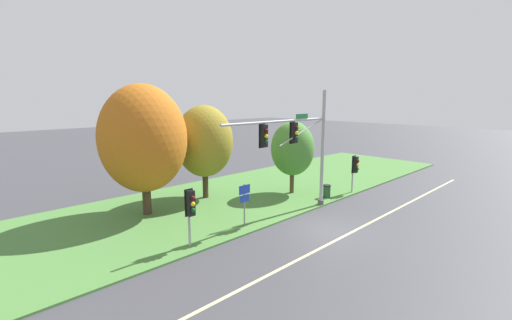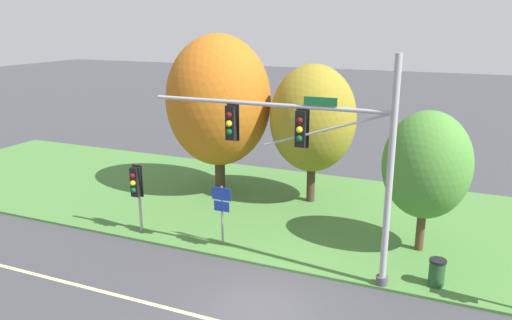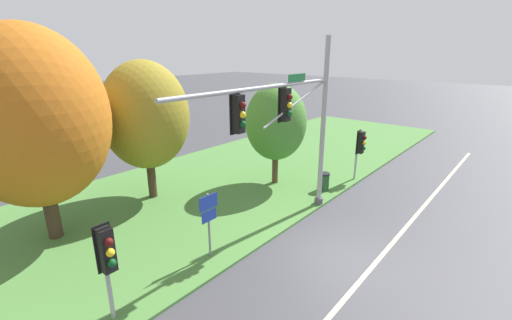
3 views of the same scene
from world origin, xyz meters
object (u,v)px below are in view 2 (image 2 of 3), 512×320
at_px(tree_behind_signpost, 427,165).
at_px(route_sign_post, 222,206).
at_px(trash_bin, 437,272).
at_px(pedestrian_signal_near_kerb, 136,185).
at_px(tree_left_of_mast, 313,119).
at_px(traffic_signal_mast, 319,148).
at_px(tree_nearest_road, 219,101).

bearing_deg(tree_behind_signpost, route_sign_post, -160.47).
distance_m(tree_behind_signpost, trash_bin, 3.99).
bearing_deg(tree_behind_signpost, pedestrian_signal_near_kerb, -165.33).
distance_m(pedestrian_signal_near_kerb, tree_behind_signpost, 11.38).
bearing_deg(tree_left_of_mast, traffic_signal_mast, -71.67).
bearing_deg(traffic_signal_mast, pedestrian_signal_near_kerb, 176.95).
bearing_deg(route_sign_post, tree_left_of_mast, 74.08).
height_order(route_sign_post, tree_behind_signpost, tree_behind_signpost).
bearing_deg(tree_nearest_road, pedestrian_signal_near_kerb, -97.08).
bearing_deg(traffic_signal_mast, tree_nearest_road, 137.56).
relative_size(traffic_signal_mast, route_sign_post, 3.63).
bearing_deg(tree_nearest_road, tree_behind_signpost, -17.04).
xyz_separation_m(traffic_signal_mast, route_sign_post, (-4.00, 0.72, -2.89)).
bearing_deg(route_sign_post, trash_bin, -0.45).
xyz_separation_m(tree_behind_signpost, trash_bin, (0.80, -2.61, -2.91)).
bearing_deg(route_sign_post, pedestrian_signal_near_kerb, -175.23).
bearing_deg(pedestrian_signal_near_kerb, tree_left_of_mast, 49.45).
distance_m(route_sign_post, trash_bin, 8.07).
height_order(tree_left_of_mast, tree_behind_signpost, tree_left_of_mast).
xyz_separation_m(tree_left_of_mast, trash_bin, (6.26, -6.16, -3.62)).
distance_m(traffic_signal_mast, tree_behind_signpost, 4.71).
distance_m(pedestrian_signal_near_kerb, trash_bin, 11.85).
xyz_separation_m(route_sign_post, tree_nearest_road, (-3.00, 5.67, 3.11)).
bearing_deg(route_sign_post, tree_nearest_road, 117.86).
relative_size(pedestrian_signal_near_kerb, tree_behind_signpost, 0.53).
height_order(tree_left_of_mast, trash_bin, tree_left_of_mast).
xyz_separation_m(route_sign_post, trash_bin, (8.00, -0.06, -1.12)).
distance_m(route_sign_post, tree_left_of_mast, 6.81).
distance_m(traffic_signal_mast, route_sign_post, 4.99).
bearing_deg(tree_behind_signpost, trash_bin, -72.90).
relative_size(traffic_signal_mast, tree_nearest_road, 1.09).
relative_size(tree_nearest_road, trash_bin, 8.55).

